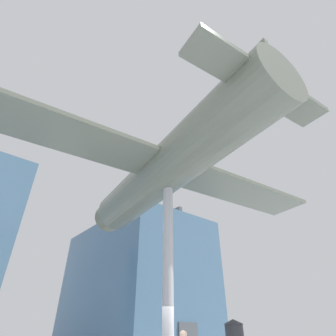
# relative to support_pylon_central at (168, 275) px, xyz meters

# --- Properties ---
(glass_pavilion_right) EXTENTS (9.11, 14.49, 11.40)m
(glass_pavilion_right) POSITION_rel_support_pylon_central_xyz_m (8.50, 15.33, 1.88)
(glass_pavilion_right) COLOR slate
(glass_pavilion_right) RESTS_ON ground_plane
(support_pylon_central) EXTENTS (0.40, 0.40, 7.06)m
(support_pylon_central) POSITION_rel_support_pylon_central_xyz_m (0.00, 0.00, 0.00)
(support_pylon_central) COLOR #B7B7BC
(support_pylon_central) RESTS_ON ground_plane
(suspended_airplane) EXTENTS (17.62, 14.11, 2.93)m
(suspended_airplane) POSITION_rel_support_pylon_central_xyz_m (0.04, 0.29, 4.62)
(suspended_airplane) COLOR slate
(suspended_airplane) RESTS_ON support_pylon_central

